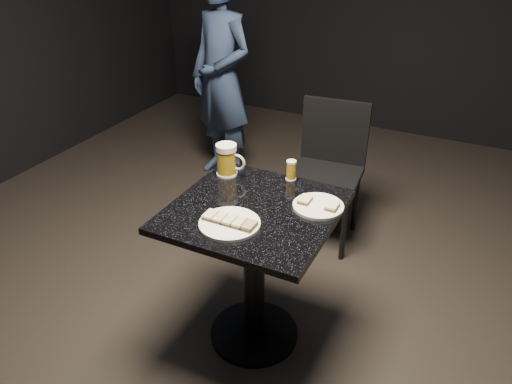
% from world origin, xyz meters
% --- Properties ---
extents(floor, '(6.00, 6.00, 0.00)m').
position_xyz_m(floor, '(0.00, 0.00, 0.00)').
color(floor, black).
rests_on(floor, ground).
extents(plate_large, '(0.25, 0.25, 0.01)m').
position_xyz_m(plate_large, '(-0.03, -0.16, 0.76)').
color(plate_large, white).
rests_on(plate_large, table).
extents(plate_small, '(0.22, 0.22, 0.01)m').
position_xyz_m(plate_small, '(0.25, 0.13, 0.76)').
color(plate_small, white).
rests_on(plate_small, table).
extents(patron, '(0.67, 0.55, 1.58)m').
position_xyz_m(patron, '(-1.01, 1.48, 0.79)').
color(patron, navy).
rests_on(patron, floor).
extents(table, '(0.70, 0.70, 0.75)m').
position_xyz_m(table, '(0.00, 0.00, 0.51)').
color(table, black).
rests_on(table, floor).
extents(beer_mug, '(0.15, 0.10, 0.16)m').
position_xyz_m(beer_mug, '(-0.26, 0.22, 0.83)').
color(beer_mug, white).
rests_on(beer_mug, table).
extents(beer_tumbler, '(0.05, 0.05, 0.10)m').
position_xyz_m(beer_tumbler, '(0.04, 0.31, 0.80)').
color(beer_tumbler, white).
rests_on(beer_tumbler, table).
extents(chair, '(0.45, 0.45, 0.88)m').
position_xyz_m(chair, '(-0.00, 1.03, 0.50)').
color(chair, black).
rests_on(chair, floor).
extents(canapes_on_plate_large, '(0.23, 0.07, 0.02)m').
position_xyz_m(canapes_on_plate_large, '(-0.03, -0.16, 0.77)').
color(canapes_on_plate_large, '#4C3521').
rests_on(canapes_on_plate_large, plate_large).
extents(canapes_on_plate_small, '(0.17, 0.07, 0.02)m').
position_xyz_m(canapes_on_plate_small, '(0.25, 0.13, 0.77)').
color(canapes_on_plate_small, '#4C3521').
rests_on(canapes_on_plate_small, plate_small).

